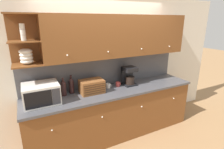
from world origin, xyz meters
TOP-DOWN VIEW (x-y plane):
  - ground_plane at (0.00, 0.00)m, footprint 24.00×24.00m
  - wall_back at (0.00, 0.03)m, footprint 5.56×0.06m
  - counter_unit at (-0.00, -0.32)m, footprint 3.18×0.67m
  - backsplash_panel at (0.00, -0.01)m, footprint 3.16×0.01m
  - upper_cabinets at (0.16, -0.17)m, footprint 3.16×0.36m
  - microwave at (-1.24, -0.30)m, footprint 0.52×0.42m
  - second_wine_bottle at (-0.88, -0.18)m, footprint 0.09×0.09m
  - wine_bottle at (-0.74, -0.12)m, footprint 0.09×0.09m
  - bread_box at (-0.42, -0.27)m, footprint 0.40×0.28m
  - mug_blue_second at (-0.07, -0.20)m, footprint 0.09×0.08m
  - mug at (0.14, -0.20)m, footprint 0.09×0.08m
  - coffee_maker at (0.37, -0.22)m, footprint 0.25×0.23m

SIDE VIEW (x-z plane):
  - ground_plane at x=0.00m, z-range 0.00..0.00m
  - counter_unit at x=0.00m, z-range 0.00..0.95m
  - mug_blue_second at x=-0.07m, z-range 0.94..1.03m
  - mug at x=0.14m, z-range 0.94..1.03m
  - bread_box at x=-0.42m, z-range 0.94..1.18m
  - second_wine_bottle at x=-0.88m, z-range 0.93..1.25m
  - wine_bottle at x=-0.74m, z-range 0.93..1.25m
  - microwave at x=-1.24m, z-range 0.94..1.25m
  - coffee_maker at x=0.37m, z-range 0.95..1.31m
  - backsplash_panel at x=0.00m, z-range 0.94..1.53m
  - wall_back at x=0.00m, z-range 0.00..2.60m
  - upper_cabinets at x=0.16m, z-range 1.52..2.25m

